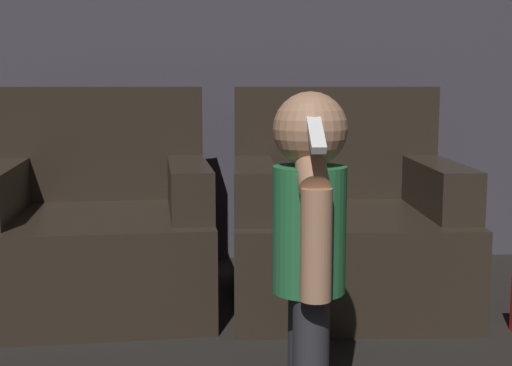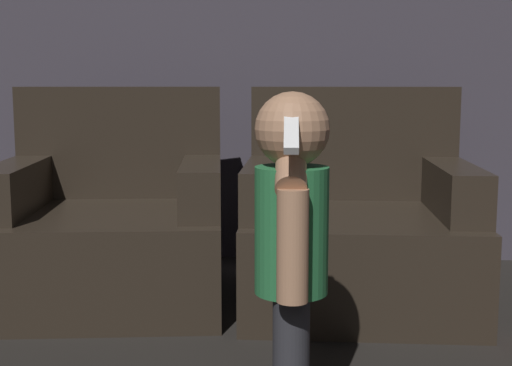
{
  "view_description": "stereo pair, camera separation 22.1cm",
  "coord_description": "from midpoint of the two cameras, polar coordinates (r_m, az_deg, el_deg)",
  "views": [
    {
      "loc": [
        -0.25,
        0.8,
        0.92
      ],
      "look_at": [
        -0.14,
        3.17,
        0.58
      ],
      "focal_mm": 50.0,
      "sensor_mm": 36.0,
      "label": 1
    },
    {
      "loc": [
        -0.03,
        0.8,
        0.92
      ],
      "look_at": [
        -0.14,
        3.17,
        0.58
      ],
      "focal_mm": 50.0,
      "sensor_mm": 36.0,
      "label": 2
    }
  ],
  "objects": [
    {
      "name": "armchair_right",
      "position": [
        3.04,
        10.12,
        -3.76
      ],
      "size": [
        0.94,
        0.91,
        0.9
      ],
      "rotation": [
        0.0,
        0.0,
        -0.02
      ],
      "color": "black",
      "rests_on": "ground_plane"
    },
    {
      "name": "wall_back",
      "position": [
        3.72,
        5.03,
        13.9
      ],
      "size": [
        8.4,
        0.05,
        2.6
      ],
      "color": "#3D3842",
      "rests_on": "ground_plane"
    },
    {
      "name": "armchair_left",
      "position": [
        3.08,
        -9.37,
        -3.58
      ],
      "size": [
        1.0,
        0.98,
        0.9
      ],
      "rotation": [
        0.0,
        0.0,
        0.1
      ],
      "color": "black",
      "rests_on": "ground_plane"
    },
    {
      "name": "person_toddler",
      "position": [
        1.89,
        6.21,
        -3.85
      ],
      "size": [
        0.2,
        0.35,
        0.9
      ],
      "rotation": [
        0.0,
        0.0,
        -1.55
      ],
      "color": "#28282D",
      "rests_on": "ground_plane"
    }
  ]
}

